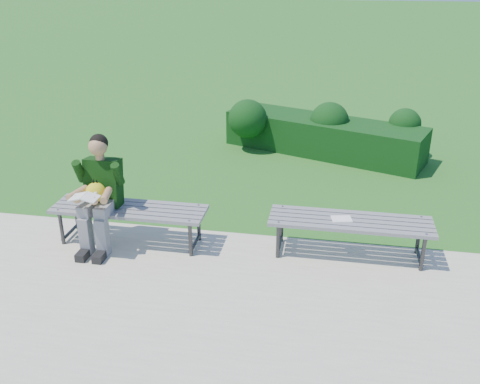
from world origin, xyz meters
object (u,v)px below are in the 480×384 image
object	(u,v)px
bench_left	(129,212)
paper_sheet	(341,219)
seated_boy	(99,190)
hedge	(320,132)
bench_right	(350,224)

from	to	relation	value
bench_left	paper_sheet	xyz separation A→B (m)	(2.43, 0.14, 0.06)
seated_boy	bench_left	bearing A→B (deg)	17.23
hedge	paper_sheet	distance (m)	3.53
paper_sheet	bench_left	bearing A→B (deg)	-176.75
paper_sheet	seated_boy	bearing A→B (deg)	-175.16
bench_left	bench_right	xyz separation A→B (m)	(2.53, 0.14, 0.00)
bench_left	seated_boy	bearing A→B (deg)	-162.77
hedge	paper_sheet	bearing A→B (deg)	-83.80
seated_boy	paper_sheet	size ratio (longest dim) A/B	5.31
bench_right	paper_sheet	world-z (taller)	bench_right
seated_boy	paper_sheet	xyz separation A→B (m)	(2.73, 0.23, -0.24)
bench_left	bench_right	bearing A→B (deg)	3.12
hedge	bench_right	bearing A→B (deg)	-82.19
bench_right	seated_boy	bearing A→B (deg)	-175.33
hedge	bench_left	size ratio (longest dim) A/B	1.95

